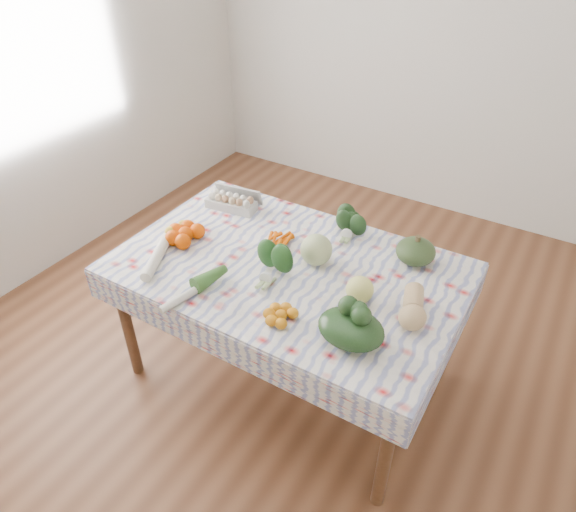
% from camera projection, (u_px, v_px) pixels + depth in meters
% --- Properties ---
extents(ground, '(4.50, 4.50, 0.00)m').
position_uv_depth(ground, '(288.00, 371.00, 2.94)').
color(ground, brown).
rests_on(ground, ground).
extents(wall_back, '(4.00, 0.04, 2.80)m').
position_uv_depth(wall_back, '(451.00, 32.00, 3.67)').
color(wall_back, silver).
rests_on(wall_back, ground).
extents(dining_table, '(1.60, 1.00, 0.75)m').
position_uv_depth(dining_table, '(288.00, 279.00, 2.54)').
color(dining_table, brown).
rests_on(dining_table, ground).
extents(tablecloth, '(1.66, 1.06, 0.01)m').
position_uv_depth(tablecloth, '(288.00, 267.00, 2.50)').
color(tablecloth, white).
rests_on(tablecloth, dining_table).
extents(egg_carton, '(0.30, 0.15, 0.08)m').
position_uv_depth(egg_carton, '(231.00, 203.00, 2.91)').
color(egg_carton, '#B5B4AF').
rests_on(egg_carton, tablecloth).
extents(carrot_bunch, '(0.20, 0.19, 0.03)m').
position_uv_depth(carrot_bunch, '(277.00, 243.00, 2.62)').
color(carrot_bunch, '#E75901').
rests_on(carrot_bunch, tablecloth).
extents(kale_bunch, '(0.18, 0.16, 0.14)m').
position_uv_depth(kale_bunch, '(349.00, 225.00, 2.67)').
color(kale_bunch, '#193416').
rests_on(kale_bunch, tablecloth).
extents(kabocha_squash, '(0.22, 0.22, 0.13)m').
position_uv_depth(kabocha_squash, '(416.00, 251.00, 2.48)').
color(kabocha_squash, '#324822').
rests_on(kabocha_squash, tablecloth).
extents(cabbage, '(0.16, 0.16, 0.16)m').
position_uv_depth(cabbage, '(316.00, 250.00, 2.47)').
color(cabbage, '#ADBE7D').
rests_on(cabbage, tablecloth).
extents(butternut_squash, '(0.18, 0.27, 0.11)m').
position_uv_depth(butternut_squash, '(413.00, 306.00, 2.17)').
color(butternut_squash, tan).
rests_on(butternut_squash, tablecloth).
extents(orange_cluster, '(0.26, 0.26, 0.09)m').
position_uv_depth(orange_cluster, '(185.00, 234.00, 2.64)').
color(orange_cluster, '#EA4A00').
rests_on(orange_cluster, tablecloth).
extents(broccoli, '(0.18, 0.18, 0.11)m').
position_uv_depth(broccoli, '(270.00, 269.00, 2.38)').
color(broccoli, '#1D4C1A').
rests_on(broccoli, tablecloth).
extents(mandarin_cluster, '(0.19, 0.19, 0.05)m').
position_uv_depth(mandarin_cluster, '(281.00, 314.00, 2.17)').
color(mandarin_cluster, orange).
rests_on(mandarin_cluster, tablecloth).
extents(grapefruit, '(0.13, 0.13, 0.12)m').
position_uv_depth(grapefruit, '(360.00, 290.00, 2.25)').
color(grapefruit, '#D8DA69').
rests_on(grapefruit, tablecloth).
extents(spinach_bag, '(0.32, 0.28, 0.12)m').
position_uv_depth(spinach_bag, '(351.00, 329.00, 2.06)').
color(spinach_bag, black).
rests_on(spinach_bag, tablecloth).
extents(daikon, '(0.21, 0.37, 0.05)m').
position_uv_depth(daikon, '(158.00, 255.00, 2.52)').
color(daikon, beige).
rests_on(daikon, tablecloth).
extents(leek, '(0.11, 0.36, 0.04)m').
position_uv_depth(leek, '(194.00, 291.00, 2.31)').
color(leek, beige).
rests_on(leek, tablecloth).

